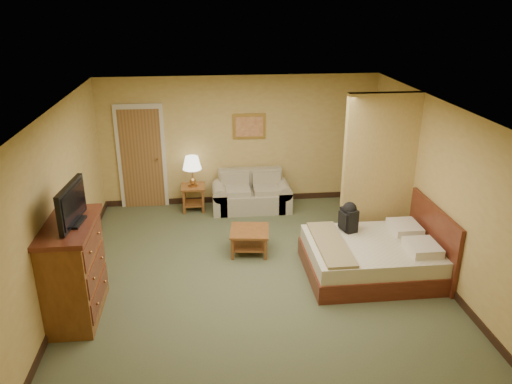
{
  "coord_description": "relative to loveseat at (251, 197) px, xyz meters",
  "views": [
    {
      "loc": [
        -0.71,
        -6.63,
        4.01
      ],
      "look_at": [
        0.07,
        0.6,
        1.14
      ],
      "focal_mm": 35.0,
      "sensor_mm": 36.0,
      "label": 1
    }
  ],
  "objects": [
    {
      "name": "floor",
      "position": [
        -0.19,
        -2.57,
        -0.25
      ],
      "size": [
        6.0,
        6.0,
        0.0
      ],
      "primitive_type": "plane",
      "color": "#4A5134",
      "rests_on": "ground"
    },
    {
      "name": "ceiling",
      "position": [
        -0.19,
        -2.57,
        2.35
      ],
      "size": [
        6.0,
        6.0,
        0.0
      ],
      "primitive_type": "plane",
      "rotation": [
        3.14,
        0.0,
        0.0
      ],
      "color": "white",
      "rests_on": "back_wall"
    },
    {
      "name": "back_wall",
      "position": [
        -0.19,
        0.43,
        1.05
      ],
      "size": [
        5.5,
        0.02,
        2.6
      ],
      "primitive_type": "cube",
      "color": "tan",
      "rests_on": "floor"
    },
    {
      "name": "left_wall",
      "position": [
        -2.94,
        -2.57,
        1.05
      ],
      "size": [
        0.02,
        6.0,
        2.6
      ],
      "primitive_type": "cube",
      "color": "tan",
      "rests_on": "floor"
    },
    {
      "name": "right_wall",
      "position": [
        2.56,
        -2.57,
        1.05
      ],
      "size": [
        0.02,
        6.0,
        2.6
      ],
      "primitive_type": "cube",
      "color": "tan",
      "rests_on": "floor"
    },
    {
      "name": "partition",
      "position": [
        1.96,
        -1.64,
        1.05
      ],
      "size": [
        1.2,
        0.15,
        2.6
      ],
      "primitive_type": "cube",
      "color": "tan",
      "rests_on": "floor"
    },
    {
      "name": "door",
      "position": [
        -2.14,
        0.4,
        0.78
      ],
      "size": [
        0.94,
        0.16,
        2.1
      ],
      "color": "beige",
      "rests_on": "floor"
    },
    {
      "name": "baseboard",
      "position": [
        -0.19,
        0.42,
        -0.19
      ],
      "size": [
        5.5,
        0.02,
        0.12
      ],
      "primitive_type": "cube",
      "color": "black",
      "rests_on": "floor"
    },
    {
      "name": "loveseat",
      "position": [
        0.0,
        0.0,
        0.0
      ],
      "size": [
        1.55,
        0.72,
        0.78
      ],
      "color": "tan",
      "rests_on": "floor"
    },
    {
      "name": "side_table",
      "position": [
        -1.15,
        0.08,
        0.08
      ],
      "size": [
        0.47,
        0.47,
        0.51
      ],
      "color": "brown",
      "rests_on": "floor"
    },
    {
      "name": "table_lamp",
      "position": [
        -1.15,
        0.08,
        0.72
      ],
      "size": [
        0.37,
        0.37,
        0.61
      ],
      "color": "#A8763E",
      "rests_on": "side_table"
    },
    {
      "name": "coffee_table",
      "position": [
        -0.21,
        -1.8,
        0.04
      ],
      "size": [
        0.7,
        0.7,
        0.4
      ],
      "rotation": [
        0.0,
        0.0,
        -0.13
      ],
      "color": "brown",
      "rests_on": "floor"
    },
    {
      "name": "wall_picture",
      "position": [
        -0.0,
        0.41,
        1.35
      ],
      "size": [
        0.65,
        0.04,
        0.51
      ],
      "color": "#B78E3F",
      "rests_on": "back_wall"
    },
    {
      "name": "dresser",
      "position": [
        -2.66,
        -3.31,
        0.43
      ],
      "size": [
        0.66,
        1.26,
        1.35
      ],
      "color": "brown",
      "rests_on": "floor"
    },
    {
      "name": "tv",
      "position": [
        -2.56,
        -3.31,
        1.34
      ],
      "size": [
        0.25,
        0.85,
        0.52
      ],
      "rotation": [
        0.0,
        0.0,
        -0.1
      ],
      "color": "black",
      "rests_on": "dresser"
    },
    {
      "name": "bed",
      "position": [
        1.63,
        -2.69,
        0.04
      ],
      "size": [
        1.96,
        1.65,
        1.07
      ],
      "color": "#501E12",
      "rests_on": "floor"
    },
    {
      "name": "backpack",
      "position": [
        1.33,
        -2.22,
        0.52
      ],
      "size": [
        0.26,
        0.32,
        0.48
      ],
      "rotation": [
        0.0,
        0.0,
        0.3
      ],
      "color": "black",
      "rests_on": "bed"
    }
  ]
}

